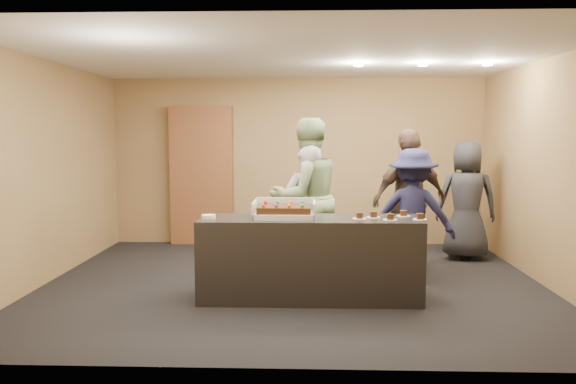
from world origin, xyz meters
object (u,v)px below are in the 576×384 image
at_px(person_navy_man, 412,214).
at_px(person_brown_extra, 410,200).
at_px(cake_box, 284,213).
at_px(plate_stack, 209,217).
at_px(person_sage_man, 306,198).
at_px(serving_counter, 310,258).
at_px(sheet_cake, 284,209).
at_px(storage_cabinet, 202,176).
at_px(person_dark_suit, 467,200).
at_px(person_server_grey, 307,213).

xyz_separation_m(person_navy_man, person_brown_extra, (0.05, 0.46, 0.13)).
distance_m(cake_box, plate_stack, 0.82).
xyz_separation_m(person_sage_man, person_navy_man, (1.33, -0.06, -0.19)).
xyz_separation_m(serving_counter, person_navy_man, (1.28, 0.94, 0.36)).
distance_m(plate_stack, person_brown_extra, 2.83).
bearing_deg(cake_box, plate_stack, -173.43).
relative_size(sheet_cake, person_navy_man, 0.35).
bearing_deg(person_navy_man, sheet_cake, 42.22).
distance_m(storage_cabinet, person_dark_suit, 4.15).
bearing_deg(person_navy_man, storage_cabinet, -23.43).
height_order(serving_counter, sheet_cake, sheet_cake).
height_order(sheet_cake, person_sage_man, person_sage_man).
bearing_deg(person_navy_man, person_brown_extra, -84.34).
distance_m(sheet_cake, plate_stack, 0.82).
xyz_separation_m(storage_cabinet, person_sage_man, (1.72, -2.05, -0.12)).
bearing_deg(person_brown_extra, cake_box, 16.17).
bearing_deg(person_dark_suit, person_brown_extra, 42.46).
distance_m(storage_cabinet, cake_box, 3.37).
xyz_separation_m(sheet_cake, person_server_grey, (0.25, 0.87, -0.16)).
xyz_separation_m(cake_box, sheet_cake, (-0.00, -0.02, 0.05)).
height_order(storage_cabinet, plate_stack, storage_cabinet).
distance_m(storage_cabinet, person_navy_man, 3.71).
bearing_deg(person_navy_man, person_dark_suit, -120.12).
xyz_separation_m(person_server_grey, person_dark_suit, (2.29, 1.18, 0.02)).
bearing_deg(person_dark_suit, cake_box, 46.09).
height_order(serving_counter, plate_stack, plate_stack).
distance_m(cake_box, person_dark_suit, 3.25).
bearing_deg(storage_cabinet, person_brown_extra, -28.07).
xyz_separation_m(serving_counter, person_brown_extra, (1.33, 1.40, 0.49)).
xyz_separation_m(storage_cabinet, person_server_grey, (1.73, -2.18, -0.29)).
distance_m(plate_stack, person_sage_man, 1.50).
xyz_separation_m(serving_counter, storage_cabinet, (-1.76, 3.04, 0.67)).
bearing_deg(sheet_cake, serving_counter, 0.00).
xyz_separation_m(storage_cabinet, plate_stack, (0.66, -3.11, -0.21)).
bearing_deg(serving_counter, storage_cabinet, 119.87).
bearing_deg(person_brown_extra, storage_cabinet, -52.39).
height_order(storage_cabinet, sheet_cake, storage_cabinet).
relative_size(sheet_cake, person_server_grey, 0.34).
bearing_deg(cake_box, person_dark_suit, 38.53).
xyz_separation_m(person_navy_man, person_dark_suit, (0.98, 1.11, 0.05)).
bearing_deg(person_server_grey, person_dark_suit, -170.55).
bearing_deg(cake_box, sheet_cake, -90.91).
distance_m(serving_counter, cake_box, 0.57).
bearing_deg(person_brown_extra, sheet_cake, 16.67).
bearing_deg(plate_stack, person_navy_man, 22.94).
xyz_separation_m(person_server_grey, person_navy_man, (1.31, 0.07, -0.02)).
distance_m(storage_cabinet, person_server_grey, 2.80).
distance_m(person_navy_man, person_brown_extra, 0.48).
height_order(plate_stack, person_brown_extra, person_brown_extra).
height_order(serving_counter, person_brown_extra, person_brown_extra).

